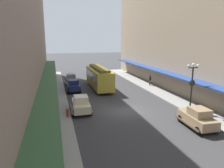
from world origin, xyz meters
TOP-DOWN VIEW (x-y plane):
  - ground_plane at (0.00, 0.00)m, footprint 200.00×200.00m
  - sidewalk_left at (-7.50, 0.00)m, footprint 3.00×60.00m
  - sidewalk_right at (7.50, 0.00)m, footprint 3.00×60.00m
  - building_row_right at (10.23, 0.00)m, footprint 4.30×60.00m
  - parked_car_0 at (-4.69, 15.45)m, footprint 2.17×4.27m
  - parked_car_1 at (-4.84, 1.05)m, footprint 2.25×4.30m
  - parked_car_2 at (-4.80, 10.55)m, footprint 2.31×4.32m
  - parked_car_3 at (4.62, -5.69)m, footprint 2.30×4.32m
  - streetcar at (-0.64, 11.40)m, footprint 2.58×9.62m
  - lamp_post_with_clock at (6.40, -2.18)m, footprint 1.42×0.44m
  - fire_hydrant at (-6.35, -0.28)m, footprint 0.24×0.24m
  - pedestrian_0 at (7.94, 10.84)m, footprint 0.36×0.28m
  - pedestrian_1 at (-7.41, 19.67)m, footprint 0.36×0.28m

SIDE VIEW (x-z plane):
  - ground_plane at x=0.00m, z-range 0.00..0.00m
  - sidewalk_left at x=-7.50m, z-range 0.00..0.15m
  - sidewalk_right at x=7.50m, z-range 0.00..0.15m
  - fire_hydrant at x=-6.35m, z-range 0.15..0.97m
  - parked_car_0 at x=-4.69m, z-range 0.02..1.86m
  - parked_car_1 at x=-4.84m, z-range 0.02..1.86m
  - parked_car_2 at x=-4.80m, z-range 0.02..1.86m
  - parked_car_3 at x=4.62m, z-range 0.02..1.86m
  - pedestrian_0 at x=7.94m, z-range 0.18..1.85m
  - pedestrian_1 at x=-7.41m, z-range 0.18..1.85m
  - streetcar at x=-0.64m, z-range 0.17..3.63m
  - lamp_post_with_clock at x=6.40m, z-range 0.41..5.57m
  - building_row_right at x=10.23m, z-range 0.00..20.40m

